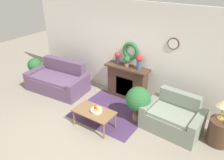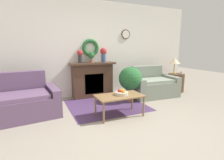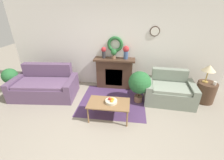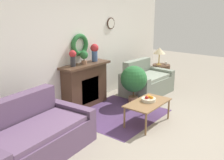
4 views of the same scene
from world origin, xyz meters
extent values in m
plane|color=gray|center=(0.00, 0.00, 0.00)|extent=(16.00, 16.00, 0.00)
cube|color=#4C335B|center=(0.08, 1.38, 0.00)|extent=(1.80, 1.64, 0.01)
cube|color=white|center=(0.00, 2.47, 1.35)|extent=(6.80, 0.06, 2.70)
cylinder|color=#382319|center=(1.17, 2.42, 1.79)|extent=(0.28, 0.02, 0.28)
cylinder|color=white|center=(1.17, 2.41, 1.79)|extent=(0.24, 0.01, 0.24)
torus|color=#286633|center=(0.02, 2.39, 1.39)|extent=(0.48, 0.10, 0.48)
cube|color=#4C3323|center=(0.02, 2.27, 0.47)|extent=(1.13, 0.34, 0.93)
cube|color=black|center=(0.02, 2.11, 0.40)|extent=(0.54, 0.02, 0.56)
cube|color=orange|center=(0.02, 2.10, 0.33)|extent=(0.43, 0.01, 0.31)
cube|color=#4C3323|center=(0.02, 2.23, 0.96)|extent=(1.27, 0.41, 0.05)
cube|color=#604766|center=(-1.95, 1.31, 0.21)|extent=(1.53, 0.90, 0.42)
cube|color=#604766|center=(-2.00, 1.80, 0.44)|extent=(1.48, 0.35, 0.89)
cube|color=#604766|center=(-1.15, 1.49, 0.28)|extent=(0.26, 1.00, 0.56)
cube|color=#6A4E70|center=(-1.95, 1.31, 0.46)|extent=(1.47, 0.83, 0.08)
cube|color=gray|center=(1.63, 1.50, 0.22)|extent=(1.01, 0.73, 0.43)
cube|color=gray|center=(1.65, 1.93, 0.43)|extent=(0.98, 0.25, 0.85)
cube|color=gray|center=(1.07, 1.63, 0.29)|extent=(0.22, 0.88, 0.57)
cube|color=gray|center=(2.20, 1.56, 0.29)|extent=(0.22, 0.88, 0.57)
cube|color=gray|center=(1.63, 1.50, 0.47)|extent=(0.97, 0.68, 0.08)
cube|color=olive|center=(0.08, 0.66, 0.43)|extent=(0.97, 0.54, 0.03)
cylinder|color=olive|center=(-0.37, 0.42, 0.21)|extent=(0.04, 0.04, 0.41)
cylinder|color=olive|center=(0.52, 0.42, 0.21)|extent=(0.04, 0.04, 0.41)
cylinder|color=olive|center=(-0.37, 0.89, 0.21)|extent=(0.04, 0.04, 0.41)
cylinder|color=olive|center=(0.52, 0.89, 0.21)|extent=(0.04, 0.04, 0.41)
cylinder|color=beige|center=(0.13, 0.67, 0.47)|extent=(0.28, 0.28, 0.06)
sphere|color=#B2231E|center=(0.09, 0.70, 0.52)|extent=(0.07, 0.07, 0.07)
sphere|color=orange|center=(0.15, 0.62, 0.52)|extent=(0.07, 0.07, 0.07)
sphere|color=orange|center=(0.14, 0.70, 0.52)|extent=(0.07, 0.07, 0.07)
sphere|color=orange|center=(0.16, 0.69, 0.52)|extent=(0.07, 0.07, 0.07)
cylinder|color=#4C3323|center=(2.65, 1.73, 0.29)|extent=(0.51, 0.51, 0.57)
cylinder|color=#B28E42|center=(2.58, 1.78, 0.58)|extent=(0.14, 0.14, 0.02)
cylinder|color=#B28E42|center=(2.58, 1.78, 0.75)|extent=(0.03, 0.03, 0.30)
cone|color=beige|center=(2.58, 1.78, 0.98)|extent=(0.35, 0.35, 0.17)
cylinder|color=silver|center=(2.76, 1.64, 0.62)|extent=(0.08, 0.08, 0.09)
cylinder|color=#2D2D33|center=(-0.31, 2.27, 1.09)|extent=(0.11, 0.11, 0.21)
sphere|color=#B72D33|center=(-0.31, 2.27, 1.25)|extent=(0.15, 0.15, 0.15)
cylinder|color=#3D5684|center=(0.37, 2.27, 1.10)|extent=(0.13, 0.13, 0.24)
sphere|color=#B72D33|center=(0.37, 2.27, 1.29)|extent=(0.19, 0.19, 0.19)
cylinder|color=#8E664C|center=(0.00, 2.25, 1.02)|extent=(0.13, 0.13, 0.08)
cylinder|color=#4C3823|center=(0.00, 2.25, 1.08)|extent=(0.02, 0.02, 0.05)
sphere|color=#286633|center=(0.00, 2.25, 1.19)|extent=(0.18, 0.18, 0.18)
cylinder|color=#8E664C|center=(0.80, 1.46, 0.09)|extent=(0.22, 0.22, 0.17)
cylinder|color=#4C3823|center=(0.80, 1.46, 0.26)|extent=(0.04, 0.04, 0.17)
sphere|color=#286633|center=(0.80, 1.46, 0.60)|extent=(0.61, 0.61, 0.61)
camera|label=1|loc=(2.76, -2.59, 3.41)|focal=35.00mm
camera|label=2|loc=(-1.48, -2.43, 1.41)|focal=28.00mm
camera|label=3|loc=(0.52, -2.18, 2.44)|focal=24.00mm
camera|label=4|loc=(-4.05, -1.71, 2.23)|focal=42.00mm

